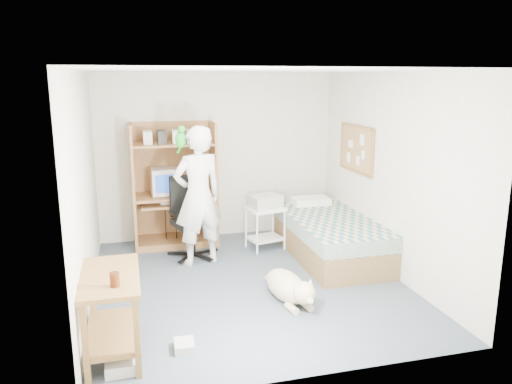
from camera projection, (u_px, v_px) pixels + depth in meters
floor at (249, 283)px, 6.02m from camera, size 4.00×4.00×0.00m
wall_back at (218, 156)px, 7.62m from camera, size 3.60×0.02×2.50m
wall_right at (390, 175)px, 6.18m from camera, size 0.02×4.00×2.50m
wall_left at (85, 191)px, 5.29m from camera, size 0.02×4.00×2.50m
ceiling at (249, 70)px, 5.46m from camera, size 3.60×4.00×0.02m
computer_hutch at (174, 190)px, 7.30m from camera, size 1.20×0.63×1.80m
bed at (330, 237)px, 6.85m from camera, size 1.02×2.02×0.66m
side_desk at (111, 302)px, 4.39m from camera, size 0.50×1.00×0.75m
corkboard at (356, 149)px, 6.98m from camera, size 0.04×0.94×0.66m
office_chair at (191, 228)px, 6.87m from camera, size 0.62×0.63×1.10m
person at (198, 196)px, 6.48m from camera, size 0.76×0.61×1.84m
parrot at (181, 138)px, 6.28m from camera, size 0.13×0.23×0.37m
dog at (289, 287)px, 5.49m from camera, size 0.46×1.05×0.40m
printer_cart at (265, 221)px, 7.17m from camera, size 0.59×0.51×0.61m
printer at (265, 201)px, 7.10m from camera, size 0.48×0.41×0.18m
crt_monitor at (165, 181)px, 7.24m from camera, size 0.42×0.44×0.38m
keyboard at (177, 202)px, 7.19m from camera, size 0.47×0.22×0.03m
pencil_cup at (196, 190)px, 7.29m from camera, size 0.08×0.08×0.12m
drink_glass at (115, 280)px, 4.08m from camera, size 0.08×0.08×0.12m
floor_box_a at (120, 367)px, 4.18m from camera, size 0.26×0.21×0.10m
floor_box_b at (184, 346)px, 4.54m from camera, size 0.19×0.23×0.08m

